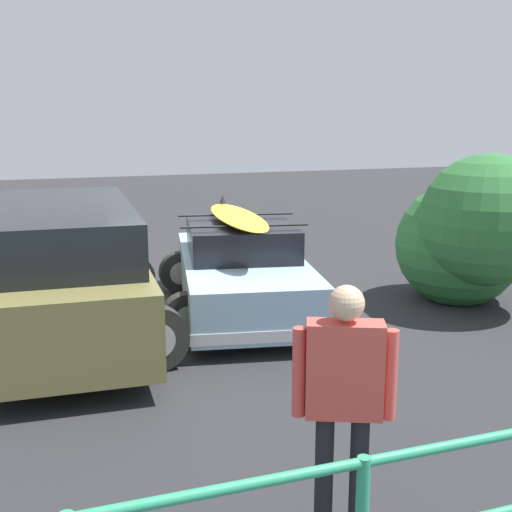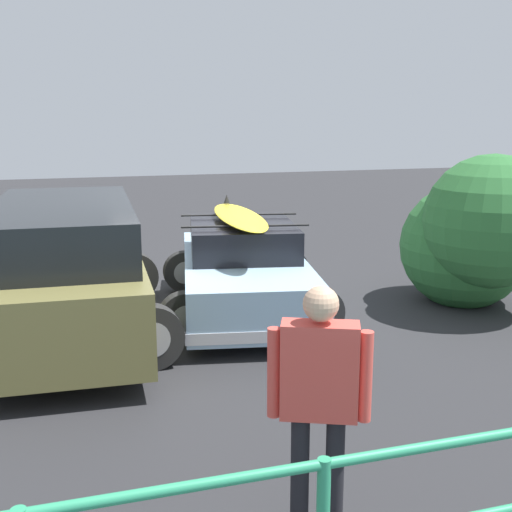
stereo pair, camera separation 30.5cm
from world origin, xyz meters
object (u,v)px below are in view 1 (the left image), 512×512
Objects in this scene: sedan_car at (241,269)px; person_bystander at (344,388)px; suv_car at (65,269)px; bush_near_left at (465,234)px.

person_bystander is (0.96, 5.01, 0.41)m from sedan_car.
person_bystander is at bearing 107.24° from suv_car.
bush_near_left reaches higher than suv_car.
person_bystander is (-1.47, 4.73, 0.15)m from suv_car.
bush_near_left is at bearing 168.26° from sedan_car.
person_bystander reaches higher than suv_car.
bush_near_left is at bearing -134.43° from person_bystander.
bush_near_left is (-5.71, 0.41, 0.16)m from suv_car.
sedan_car is at bearing -173.52° from suv_car.
person_bystander is at bearing 45.57° from bush_near_left.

